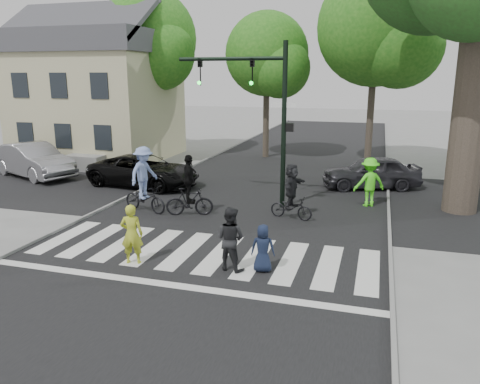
# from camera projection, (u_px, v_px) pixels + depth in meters

# --- Properties ---
(ground) EXTENTS (120.00, 120.00, 0.00)m
(ground) POSITION_uv_depth(u_px,v_px,m) (189.00, 266.00, 12.19)
(ground) COLOR gray
(ground) RESTS_ON ground
(road_stem) EXTENTS (10.00, 70.00, 0.01)m
(road_stem) POSITION_uv_depth(u_px,v_px,m) (243.00, 213.00, 16.84)
(road_stem) COLOR black
(road_stem) RESTS_ON ground
(road_cross) EXTENTS (70.00, 10.00, 0.01)m
(road_cross) POSITION_uv_depth(u_px,v_px,m) (263.00, 193.00, 19.62)
(road_cross) COLOR black
(road_cross) RESTS_ON ground
(curb_left) EXTENTS (0.10, 70.00, 0.10)m
(curb_left) POSITION_uv_depth(u_px,v_px,m) (118.00, 201.00, 18.23)
(curb_left) COLOR gray
(curb_left) RESTS_ON ground
(curb_right) EXTENTS (0.10, 70.00, 0.10)m
(curb_right) POSITION_uv_depth(u_px,v_px,m) (389.00, 224.00, 15.42)
(curb_right) COLOR gray
(curb_right) RESTS_ON ground
(crosswalk) EXTENTS (10.00, 3.85, 0.01)m
(crosswalk) POSITION_uv_depth(u_px,v_px,m) (198.00, 256.00, 12.80)
(crosswalk) COLOR silver
(crosswalk) RESTS_ON ground
(traffic_signal) EXTENTS (4.45, 0.29, 6.00)m
(traffic_signal) POSITION_uv_depth(u_px,v_px,m) (261.00, 101.00, 16.90)
(traffic_signal) COLOR black
(traffic_signal) RESTS_ON ground
(bg_tree_0) EXTENTS (5.46, 5.20, 8.97)m
(bg_tree_0) POSITION_uv_depth(u_px,v_px,m) (82.00, 53.00, 29.38)
(bg_tree_0) COLOR brown
(bg_tree_0) RESTS_ON ground
(bg_tree_1) EXTENTS (6.09, 5.80, 9.80)m
(bg_tree_1) POSITION_uv_depth(u_px,v_px,m) (150.00, 43.00, 27.37)
(bg_tree_1) COLOR brown
(bg_tree_1) RESTS_ON ground
(bg_tree_2) EXTENTS (5.04, 4.80, 8.40)m
(bg_tree_2) POSITION_uv_depth(u_px,v_px,m) (270.00, 58.00, 26.71)
(bg_tree_2) COLOR brown
(bg_tree_2) RESTS_ON ground
(bg_tree_3) EXTENTS (6.30, 6.00, 10.20)m
(bg_tree_3) POSITION_uv_depth(u_px,v_px,m) (382.00, 32.00, 23.50)
(bg_tree_3) COLOR brown
(bg_tree_3) RESTS_ON ground
(house) EXTENTS (8.40, 8.10, 8.82)m
(house) POSITION_uv_depth(u_px,v_px,m) (98.00, 93.00, 27.45)
(house) COLOR beige
(house) RESTS_ON ground
(pedestrian_woman) EXTENTS (0.67, 0.52, 1.61)m
(pedestrian_woman) POSITION_uv_depth(u_px,v_px,m) (132.00, 234.00, 12.18)
(pedestrian_woman) COLOR gold
(pedestrian_woman) RESTS_ON ground
(pedestrian_child) EXTENTS (0.66, 0.49, 1.24)m
(pedestrian_child) POSITION_uv_depth(u_px,v_px,m) (263.00, 248.00, 11.70)
(pedestrian_child) COLOR #161E36
(pedestrian_child) RESTS_ON ground
(pedestrian_adult) EXTENTS (0.92, 0.79, 1.65)m
(pedestrian_adult) POSITION_uv_depth(u_px,v_px,m) (230.00, 239.00, 11.78)
(pedestrian_adult) COLOR black
(pedestrian_adult) RESTS_ON ground
(cyclist_left) EXTENTS (1.99, 1.37, 2.38)m
(cyclist_left) POSITION_uv_depth(u_px,v_px,m) (144.00, 184.00, 16.78)
(cyclist_left) COLOR black
(cyclist_left) RESTS_ON ground
(cyclist_mid) EXTENTS (1.72, 1.09, 2.17)m
(cyclist_mid) POSITION_uv_depth(u_px,v_px,m) (189.00, 191.00, 16.36)
(cyclist_mid) COLOR black
(cyclist_mid) RESTS_ON ground
(cyclist_right) EXTENTS (1.60, 1.48, 1.93)m
(cyclist_right) POSITION_uv_depth(u_px,v_px,m) (292.00, 195.00, 15.98)
(cyclist_right) COLOR black
(cyclist_right) RESTS_ON ground
(car_suv) EXTENTS (5.28, 2.92, 1.40)m
(car_suv) POSITION_uv_depth(u_px,v_px,m) (144.00, 171.00, 20.78)
(car_suv) COLOR black
(car_suv) RESTS_ON ground
(car_silver) EXTENTS (5.27, 3.48, 1.64)m
(car_silver) POSITION_uv_depth(u_px,v_px,m) (33.00, 160.00, 22.62)
(car_silver) COLOR gray
(car_silver) RESTS_ON ground
(car_grey) EXTENTS (4.48, 2.84, 1.42)m
(car_grey) POSITION_uv_depth(u_px,v_px,m) (371.00, 172.00, 20.38)
(car_grey) COLOR #2E2D33
(car_grey) RESTS_ON ground
(bystander_hivis) EXTENTS (1.38, 1.16, 1.86)m
(bystander_hivis) POSITION_uv_depth(u_px,v_px,m) (369.00, 182.00, 17.52)
(bystander_hivis) COLOR #50FC21
(bystander_hivis) RESTS_ON ground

